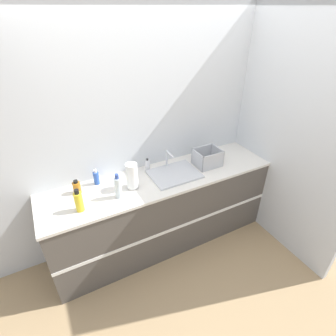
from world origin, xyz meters
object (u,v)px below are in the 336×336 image
Objects in this scene: dish_rack at (207,159)px; bottle_amber at (77,187)px; soap_dispenser at (148,165)px; sink at (174,173)px; bottle_yellow at (79,201)px; bottle_blue at (96,178)px; bottle_clear at (118,187)px; paper_towel_roll at (132,176)px.

dish_rack reaches higher than bottle_amber.
soap_dispenser is at bearing 160.98° from dish_rack.
bottle_yellow is at bearing -173.24° from sink.
dish_rack is 1.24m from bottle_blue.
bottle_amber is at bearing 174.15° from dish_rack.
bottle_clear is at bearing -67.55° from bottle_blue.
paper_towel_roll is 0.39m from bottle_blue.
paper_towel_roll is 1.90× the size of bottle_amber.
bottle_blue is (-0.13, 0.32, -0.04)m from bottle_clear.
soap_dispenser is at bearing 5.58° from bottle_amber.
paper_towel_roll is 0.96× the size of dish_rack.
bottle_yellow reaches higher than bottle_amber.
bottle_blue is (0.24, 0.34, -0.03)m from bottle_yellow.
bottle_clear reaches higher than bottle_yellow.
bottle_clear is 0.56m from soap_dispenser.
bottle_yellow reaches higher than sink.
sink is 0.67m from bottle_clear.
bottle_blue is at bearing 170.21° from dish_rack.
bottle_yellow is 1.57× the size of bottle_amber.
dish_rack is 0.69m from soap_dispenser.
bottle_amber is (-0.51, 0.17, -0.08)m from paper_towel_roll.
bottle_yellow is at bearing -96.31° from bottle_amber.
soap_dispenser is at bearing 132.69° from sink.
bottle_amber reaches higher than soap_dispenser.
bottle_blue is at bearing 112.45° from bottle_clear.
dish_rack reaches higher than bottle_blue.
bottle_clear is 1.55× the size of bottle_blue.
bottle_amber is 0.56× the size of bottle_clear.
bottle_clear is (-1.09, -0.10, 0.04)m from dish_rack.
dish_rack is 2.07× the size of soap_dispenser.
paper_towel_roll is 0.19m from bottle_clear.
bottle_clear reaches higher than bottle_blue.
dish_rack is at bearing -9.79° from bottle_blue.
sink is at bearing 1.83° from paper_towel_roll.
bottle_clear is 0.34m from bottle_blue.
paper_towel_roll is at bearing -18.24° from bottle_amber.
bottle_yellow is at bearing -156.65° from soap_dispenser.
dish_rack is 1.98× the size of bottle_amber.
soap_dispenser is (0.27, 0.25, -0.08)m from paper_towel_roll.
dish_rack is at bearing 5.49° from bottle_clear.
bottle_yellow reaches higher than dish_rack.
soap_dispenser is at bearing 1.22° from bottle_blue.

